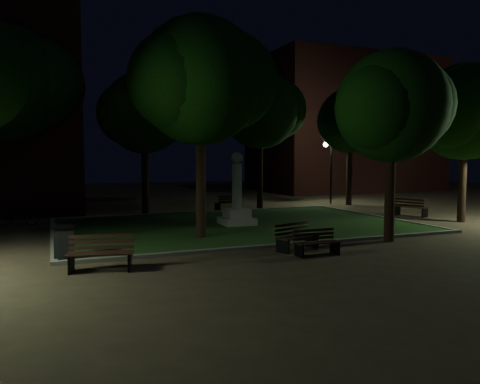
{
  "coord_description": "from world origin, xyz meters",
  "views": [
    {
      "loc": [
        -7.63,
        -17.13,
        3.04
      ],
      "look_at": [
        -0.26,
        1.0,
        1.59
      ],
      "focal_mm": 35.0,
      "sensor_mm": 36.0,
      "label": 1
    }
  ],
  "objects_px": {
    "monument": "(237,205)",
    "bench_near_right": "(316,243)",
    "bench_right_side": "(410,208)",
    "trash_bin": "(64,243)",
    "bench_near_left": "(296,237)",
    "bench_west_near": "(101,254)",
    "bicycle": "(18,215)",
    "bench_far_side": "(228,203)"
  },
  "relations": [
    {
      "from": "monument",
      "to": "bench_near_right",
      "type": "xyz_separation_m",
      "value": [
        -0.01,
        -6.7,
        -0.58
      ]
    },
    {
      "from": "monument",
      "to": "bench_right_side",
      "type": "bearing_deg",
      "value": -1.08
    },
    {
      "from": "bench_right_side",
      "to": "trash_bin",
      "type": "distance_m",
      "value": 17.45
    },
    {
      "from": "bench_near_left",
      "to": "bench_west_near",
      "type": "bearing_deg",
      "value": 166.0
    },
    {
      "from": "trash_bin",
      "to": "bicycle",
      "type": "bearing_deg",
      "value": 101.33
    },
    {
      "from": "bench_far_side",
      "to": "bicycle",
      "type": "relative_size",
      "value": 0.95
    },
    {
      "from": "bench_west_near",
      "to": "bench_right_side",
      "type": "height_order",
      "value": "bench_west_near"
    },
    {
      "from": "monument",
      "to": "bench_near_left",
      "type": "distance_m",
      "value": 5.77
    },
    {
      "from": "monument",
      "to": "bench_near_right",
      "type": "height_order",
      "value": "monument"
    },
    {
      "from": "monument",
      "to": "trash_bin",
      "type": "height_order",
      "value": "monument"
    },
    {
      "from": "bench_far_side",
      "to": "bench_near_left",
      "type": "bearing_deg",
      "value": 66.54
    },
    {
      "from": "bench_right_side",
      "to": "monument",
      "type": "bearing_deg",
      "value": 67.7
    },
    {
      "from": "bench_near_left",
      "to": "trash_bin",
      "type": "distance_m",
      "value": 7.21
    },
    {
      "from": "bench_right_side",
      "to": "bench_far_side",
      "type": "xyz_separation_m",
      "value": [
        -7.72,
        6.25,
        -0.04
      ]
    },
    {
      "from": "bench_far_side",
      "to": "bench_right_side",
      "type": "bearing_deg",
      "value": 127.42
    },
    {
      "from": "trash_bin",
      "to": "monument",
      "type": "bearing_deg",
      "value": 32.01
    },
    {
      "from": "trash_bin",
      "to": "bench_west_near",
      "type": "bearing_deg",
      "value": -62.58
    },
    {
      "from": "monument",
      "to": "trash_bin",
      "type": "relative_size",
      "value": 3.07
    },
    {
      "from": "bench_west_near",
      "to": "trash_bin",
      "type": "height_order",
      "value": "trash_bin"
    },
    {
      "from": "bench_near_right",
      "to": "bicycle",
      "type": "bearing_deg",
      "value": 130.75
    },
    {
      "from": "bench_near_right",
      "to": "bicycle",
      "type": "xyz_separation_m",
      "value": [
        -9.0,
        10.63,
        0.08
      ]
    },
    {
      "from": "bench_near_left",
      "to": "trash_bin",
      "type": "bearing_deg",
      "value": 151.94
    },
    {
      "from": "monument",
      "to": "bench_near_right",
      "type": "bearing_deg",
      "value": -90.09
    },
    {
      "from": "monument",
      "to": "bench_right_side",
      "type": "distance_m",
      "value": 9.6
    },
    {
      "from": "bench_far_side",
      "to": "trash_bin",
      "type": "distance_m",
      "value": 14.05
    },
    {
      "from": "bench_near_left",
      "to": "bicycle",
      "type": "height_order",
      "value": "bicycle"
    },
    {
      "from": "bench_far_side",
      "to": "bench_near_right",
      "type": "bearing_deg",
      "value": 68.05
    },
    {
      "from": "bench_far_side",
      "to": "monument",
      "type": "bearing_deg",
      "value": 59.33
    },
    {
      "from": "bicycle",
      "to": "bench_near_right",
      "type": "bearing_deg",
      "value": -128.88
    },
    {
      "from": "trash_bin",
      "to": "bench_near_right",
      "type": "bearing_deg",
      "value": -16.3
    },
    {
      "from": "bench_near_left",
      "to": "bench_west_near",
      "type": "height_order",
      "value": "bench_west_near"
    },
    {
      "from": "bench_near_left",
      "to": "bicycle",
      "type": "distance_m",
      "value": 13.08
    },
    {
      "from": "monument",
      "to": "bench_west_near",
      "type": "distance_m",
      "value": 8.98
    },
    {
      "from": "monument",
      "to": "bench_near_left",
      "type": "relative_size",
      "value": 1.89
    },
    {
      "from": "bench_near_right",
      "to": "trash_bin",
      "type": "bearing_deg",
      "value": 164.2
    },
    {
      "from": "bench_far_side",
      "to": "bicycle",
      "type": "bearing_deg",
      "value": -2.44
    },
    {
      "from": "monument",
      "to": "bench_west_near",
      "type": "height_order",
      "value": "monument"
    },
    {
      "from": "bench_west_near",
      "to": "bench_near_left",
      "type": "bearing_deg",
      "value": 18.24
    },
    {
      "from": "bench_near_right",
      "to": "bicycle",
      "type": "height_order",
      "value": "bicycle"
    },
    {
      "from": "bench_near_left",
      "to": "bench_right_side",
      "type": "bearing_deg",
      "value": 10.89
    },
    {
      "from": "bench_west_near",
      "to": "bench_near_right",
      "type": "bearing_deg",
      "value": 9.54
    },
    {
      "from": "bench_near_left",
      "to": "bench_far_side",
      "type": "relative_size",
      "value": 1.04
    }
  ]
}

